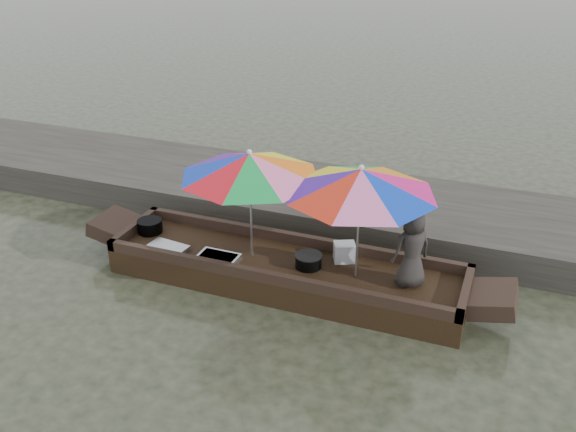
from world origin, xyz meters
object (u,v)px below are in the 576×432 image
(tray_crayfish, at_px, (217,259))
(charcoal_grill, at_px, (308,261))
(vendor, at_px, (412,249))
(umbrella_bow, at_px, (251,205))
(cooking_pot, at_px, (150,226))
(tray_scallop, at_px, (166,249))
(boat_hull, at_px, (285,273))
(umbrella_stern, at_px, (358,223))
(supply_bag, at_px, (344,252))

(tray_crayfish, relative_size, charcoal_grill, 1.59)
(vendor, bearing_deg, tray_crayfish, -32.64)
(tray_crayfish, xyz_separation_m, umbrella_bow, (0.36, 0.33, 0.73))
(cooking_pot, relative_size, tray_scallop, 0.65)
(boat_hull, bearing_deg, umbrella_bow, 180.00)
(boat_hull, bearing_deg, tray_scallop, -169.50)
(tray_scallop, distance_m, umbrella_stern, 2.77)
(vendor, xyz_separation_m, umbrella_bow, (-2.16, -0.04, 0.25))
(tray_crayfish, distance_m, tray_scallop, 0.81)
(tray_crayfish, relative_size, vendor, 0.54)
(cooking_pot, distance_m, vendor, 3.87)
(tray_crayfish, xyz_separation_m, umbrella_stern, (1.84, 0.33, 0.73))
(boat_hull, xyz_separation_m, cooking_pot, (-2.18, 0.10, 0.27))
(cooking_pot, xyz_separation_m, supply_bag, (2.91, 0.22, 0.03))
(cooking_pot, relative_size, umbrella_stern, 0.19)
(boat_hull, bearing_deg, tray_crayfish, -158.64)
(tray_scallop, height_order, supply_bag, supply_bag)
(cooking_pot, height_order, vendor, vendor)
(boat_hull, xyz_separation_m, tray_scallop, (-1.67, -0.31, 0.21))
(supply_bag, distance_m, umbrella_bow, 1.42)
(tray_scallop, height_order, umbrella_bow, umbrella_bow)
(charcoal_grill, xyz_separation_m, vendor, (1.34, 0.04, 0.44))
(supply_bag, bearing_deg, umbrella_stern, -52.01)
(charcoal_grill, distance_m, vendor, 1.41)
(tray_crayfish, distance_m, umbrella_bow, 0.88)
(tray_crayfish, bearing_deg, umbrella_stern, 10.30)
(tray_crayfish, xyz_separation_m, tray_scallop, (-0.81, 0.03, -0.01))
(tray_scallop, height_order, charcoal_grill, charcoal_grill)
(tray_crayfish, height_order, charcoal_grill, charcoal_grill)
(boat_hull, height_order, tray_scallop, tray_scallop)
(boat_hull, height_order, cooking_pot, cooking_pot)
(tray_scallop, distance_m, supply_bag, 2.48)
(cooking_pot, xyz_separation_m, umbrella_bow, (1.69, -0.10, 0.68))
(tray_scallop, relative_size, vendor, 0.54)
(tray_crayfish, height_order, vendor, vendor)
(tray_scallop, bearing_deg, tray_crayfish, -1.78)
(supply_bag, height_order, umbrella_bow, umbrella_bow)
(cooking_pot, distance_m, tray_scallop, 0.66)
(boat_hull, bearing_deg, umbrella_stern, 0.00)
(umbrella_stern, bearing_deg, vendor, 3.56)
(boat_hull, height_order, supply_bag, supply_bag)
(charcoal_grill, height_order, umbrella_stern, umbrella_stern)
(tray_crayfish, relative_size, umbrella_bow, 0.30)
(supply_bag, bearing_deg, tray_crayfish, -157.30)
(tray_crayfish, distance_m, supply_bag, 1.72)
(boat_hull, relative_size, tray_scallop, 8.70)
(vendor, bearing_deg, supply_bag, -57.93)
(vendor, height_order, umbrella_stern, umbrella_stern)
(tray_crayfish, xyz_separation_m, supply_bag, (1.58, 0.66, 0.09))
(vendor, relative_size, umbrella_stern, 0.54)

